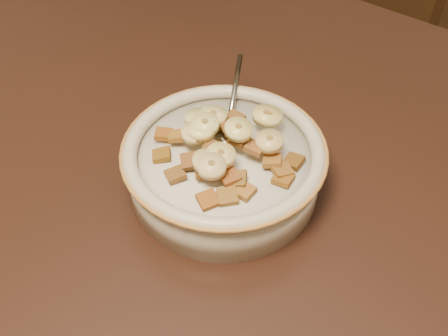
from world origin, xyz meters
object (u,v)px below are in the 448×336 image
Objects in this scene: chair at (343,55)px; cereal_bowl at (224,170)px; table at (221,148)px; spoon at (228,130)px.

cereal_bowl is at bearing -52.54° from chair.
cereal_bowl reaches higher than table.
table is at bearing -55.40° from chair.
chair is 16.28× the size of spoon.
chair is at bearing 102.13° from table.
chair reaches higher than table.
chair reaches higher than spoon.
table is 26.22× the size of spoon.
cereal_bowl is at bearing 90.00° from spoon.
table is at bearing -72.85° from spoon.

